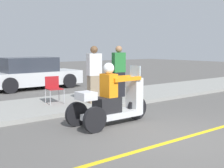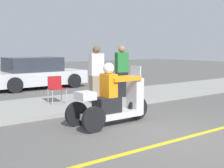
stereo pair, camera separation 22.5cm
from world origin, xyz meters
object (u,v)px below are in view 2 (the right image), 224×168
(motorcycle_trike, at_px, (113,102))
(spectator_end_of_line, at_px, (96,76))
(folding_chair_set_back, at_px, (56,87))
(spectator_by_tree, at_px, (122,72))
(parked_car_lot_far, at_px, (36,74))

(motorcycle_trike, xyz_separation_m, spectator_end_of_line, (0.95, 2.08, 0.44))
(folding_chair_set_back, bearing_deg, spectator_by_tree, -7.10)
(motorcycle_trike, distance_m, spectator_end_of_line, 2.33)
(spectator_end_of_line, xyz_separation_m, folding_chair_set_back, (-1.01, 0.75, -0.34))
(parked_car_lot_far, bearing_deg, spectator_end_of_line, -92.97)
(parked_car_lot_far, bearing_deg, folding_chair_set_back, -106.07)
(spectator_by_tree, xyz_separation_m, spectator_end_of_line, (-1.37, -0.46, -0.00))
(folding_chair_set_back, bearing_deg, spectator_end_of_line, -36.76)
(motorcycle_trike, bearing_deg, parked_car_lot_far, 80.47)
(spectator_by_tree, relative_size, parked_car_lot_far, 0.42)
(spectator_end_of_line, bearing_deg, motorcycle_trike, -114.58)
(spectator_by_tree, bearing_deg, motorcycle_trike, -132.48)
(motorcycle_trike, relative_size, parked_car_lot_far, 0.52)
(spectator_by_tree, height_order, folding_chair_set_back, spectator_by_tree)
(motorcycle_trike, relative_size, folding_chair_set_back, 2.65)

